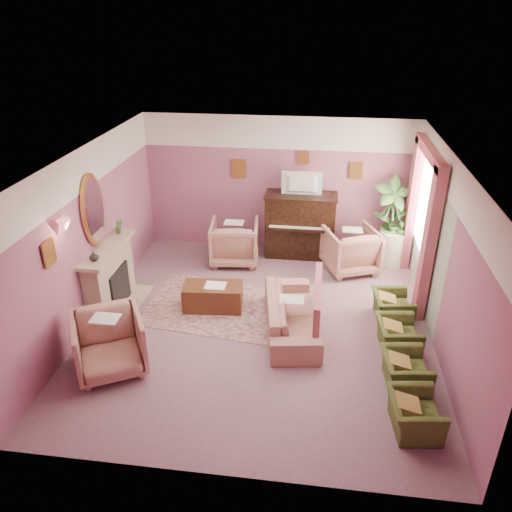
# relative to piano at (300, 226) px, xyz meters

# --- Properties ---
(floor) EXTENTS (5.50, 6.00, 0.01)m
(floor) POSITION_rel_piano_xyz_m (-0.50, -2.68, -0.65)
(floor) COLOR #7E5B66
(floor) RESTS_ON ground
(ceiling) EXTENTS (5.50, 6.00, 0.01)m
(ceiling) POSITION_rel_piano_xyz_m (-0.50, -2.68, 2.15)
(ceiling) COLOR white
(ceiling) RESTS_ON wall_back
(wall_back) EXTENTS (5.50, 0.02, 2.80)m
(wall_back) POSITION_rel_piano_xyz_m (-0.50, 0.32, 0.75)
(wall_back) COLOR #7E5173
(wall_back) RESTS_ON floor
(wall_front) EXTENTS (5.50, 0.02, 2.80)m
(wall_front) POSITION_rel_piano_xyz_m (-0.50, -5.68, 0.75)
(wall_front) COLOR #7E5173
(wall_front) RESTS_ON floor
(wall_left) EXTENTS (0.02, 6.00, 2.80)m
(wall_left) POSITION_rel_piano_xyz_m (-3.25, -2.68, 0.75)
(wall_left) COLOR #7E5173
(wall_left) RESTS_ON floor
(wall_right) EXTENTS (0.02, 6.00, 2.80)m
(wall_right) POSITION_rel_piano_xyz_m (2.25, -2.68, 0.75)
(wall_right) COLOR #7E5173
(wall_right) RESTS_ON floor
(picture_rail_band) EXTENTS (5.50, 0.01, 0.65)m
(picture_rail_band) POSITION_rel_piano_xyz_m (-0.50, 0.31, 1.82)
(picture_rail_band) COLOR white
(picture_rail_band) RESTS_ON wall_back
(stripe_panel) EXTENTS (0.01, 3.00, 2.15)m
(stripe_panel) POSITION_rel_piano_xyz_m (2.23, -1.38, 0.42)
(stripe_panel) COLOR #A2AD96
(stripe_panel) RESTS_ON wall_right
(fireplace_surround) EXTENTS (0.30, 1.40, 1.10)m
(fireplace_surround) POSITION_rel_piano_xyz_m (-3.09, -2.48, -0.10)
(fireplace_surround) COLOR tan
(fireplace_surround) RESTS_ON floor
(fireplace_inset) EXTENTS (0.18, 0.72, 0.68)m
(fireplace_inset) POSITION_rel_piano_xyz_m (-2.99, -2.48, -0.25)
(fireplace_inset) COLOR black
(fireplace_inset) RESTS_ON floor
(fire_ember) EXTENTS (0.06, 0.54, 0.10)m
(fire_ember) POSITION_rel_piano_xyz_m (-2.95, -2.48, -0.43)
(fire_ember) COLOR #E74C0A
(fire_ember) RESTS_ON floor
(mantel_shelf) EXTENTS (0.40, 1.55, 0.07)m
(mantel_shelf) POSITION_rel_piano_xyz_m (-3.06, -2.48, 0.47)
(mantel_shelf) COLOR tan
(mantel_shelf) RESTS_ON fireplace_surround
(hearth) EXTENTS (0.55, 1.50, 0.02)m
(hearth) POSITION_rel_piano_xyz_m (-2.89, -2.48, -0.64)
(hearth) COLOR tan
(hearth) RESTS_ON floor
(mirror_frame) EXTENTS (0.04, 0.72, 1.20)m
(mirror_frame) POSITION_rel_piano_xyz_m (-3.20, -2.48, 1.15)
(mirror_frame) COLOR #BE823A
(mirror_frame) RESTS_ON wall_left
(mirror_glass) EXTENTS (0.01, 0.60, 1.06)m
(mirror_glass) POSITION_rel_piano_xyz_m (-3.17, -2.48, 1.15)
(mirror_glass) COLOR white
(mirror_glass) RESTS_ON wall_left
(sconce_shade) EXTENTS (0.20, 0.20, 0.16)m
(sconce_shade) POSITION_rel_piano_xyz_m (-3.12, -3.53, 1.33)
(sconce_shade) COLOR #FF927E
(sconce_shade) RESTS_ON wall_left
(piano) EXTENTS (1.40, 0.60, 1.30)m
(piano) POSITION_rel_piano_xyz_m (0.00, 0.00, 0.00)
(piano) COLOR black
(piano) RESTS_ON floor
(piano_keyshelf) EXTENTS (1.30, 0.12, 0.06)m
(piano_keyshelf) POSITION_rel_piano_xyz_m (-0.00, -0.35, 0.07)
(piano_keyshelf) COLOR black
(piano_keyshelf) RESTS_ON piano
(piano_keys) EXTENTS (1.20, 0.08, 0.02)m
(piano_keys) POSITION_rel_piano_xyz_m (0.00, -0.35, 0.11)
(piano_keys) COLOR white
(piano_keys) RESTS_ON piano
(piano_top) EXTENTS (1.45, 0.65, 0.04)m
(piano_top) POSITION_rel_piano_xyz_m (0.00, 0.00, 0.66)
(piano_top) COLOR black
(piano_top) RESTS_ON piano
(television) EXTENTS (0.80, 0.12, 0.48)m
(television) POSITION_rel_piano_xyz_m (0.00, -0.05, 0.95)
(television) COLOR black
(television) RESTS_ON piano
(print_back_left) EXTENTS (0.30, 0.03, 0.38)m
(print_back_left) POSITION_rel_piano_xyz_m (-1.30, 0.28, 1.07)
(print_back_left) COLOR #BE823A
(print_back_left) RESTS_ON wall_back
(print_back_right) EXTENTS (0.26, 0.03, 0.34)m
(print_back_right) POSITION_rel_piano_xyz_m (1.05, 0.28, 1.13)
(print_back_right) COLOR #BE823A
(print_back_right) RESTS_ON wall_back
(print_back_mid) EXTENTS (0.22, 0.03, 0.26)m
(print_back_mid) POSITION_rel_piano_xyz_m (0.00, 0.28, 1.35)
(print_back_mid) COLOR #BE823A
(print_back_mid) RESTS_ON wall_back
(print_left_wall) EXTENTS (0.03, 0.28, 0.36)m
(print_left_wall) POSITION_rel_piano_xyz_m (-3.21, -3.88, 1.07)
(print_left_wall) COLOR #BE823A
(print_left_wall) RESTS_ON wall_left
(window_blind) EXTENTS (0.03, 1.40, 1.80)m
(window_blind) POSITION_rel_piano_xyz_m (2.20, -1.13, 1.05)
(window_blind) COLOR beige
(window_blind) RESTS_ON wall_right
(curtain_left) EXTENTS (0.16, 0.34, 2.60)m
(curtain_left) POSITION_rel_piano_xyz_m (2.12, -2.05, 0.65)
(curtain_left) COLOR #A74959
(curtain_left) RESTS_ON floor
(curtain_right) EXTENTS (0.16, 0.34, 2.60)m
(curtain_right) POSITION_rel_piano_xyz_m (2.12, -0.21, 0.65)
(curtain_right) COLOR #A74959
(curtain_right) RESTS_ON floor
(pelmet) EXTENTS (0.16, 2.20, 0.16)m
(pelmet) POSITION_rel_piano_xyz_m (2.12, -1.13, 1.91)
(pelmet) COLOR #A74959
(pelmet) RESTS_ON wall_right
(mantel_plant) EXTENTS (0.16, 0.16, 0.28)m
(mantel_plant) POSITION_rel_piano_xyz_m (-3.05, -1.93, 0.64)
(mantel_plant) COLOR #427738
(mantel_plant) RESTS_ON mantel_shelf
(mantel_vase) EXTENTS (0.16, 0.16, 0.16)m
(mantel_vase) POSITION_rel_piano_xyz_m (-3.05, -2.98, 0.58)
(mantel_vase) COLOR white
(mantel_vase) RESTS_ON mantel_shelf
(area_rug) EXTENTS (2.70, 2.09, 0.01)m
(area_rug) POSITION_rel_piano_xyz_m (-1.26, -2.24, -0.64)
(area_rug) COLOR #946964
(area_rug) RESTS_ON floor
(coffee_table) EXTENTS (1.04, 0.58, 0.45)m
(coffee_table) POSITION_rel_piano_xyz_m (-1.35, -2.30, -0.43)
(coffee_table) COLOR #4E2815
(coffee_table) RESTS_ON floor
(table_paper) EXTENTS (0.35, 0.28, 0.01)m
(table_paper) POSITION_rel_piano_xyz_m (-1.30, -2.30, -0.20)
(table_paper) COLOR white
(table_paper) RESTS_ON coffee_table
(sofa) EXTENTS (0.65, 1.96, 0.79)m
(sofa) POSITION_rel_piano_xyz_m (0.02, -2.75, -0.25)
(sofa) COLOR tan
(sofa) RESTS_ON floor
(sofa_throw) EXTENTS (0.10, 1.49, 0.55)m
(sofa_throw) POSITION_rel_piano_xyz_m (0.42, -2.75, -0.05)
(sofa_throw) COLOR #A74959
(sofa_throw) RESTS_ON sofa
(floral_armchair_left) EXTENTS (0.93, 0.93, 0.97)m
(floral_armchair_left) POSITION_rel_piano_xyz_m (-1.28, -0.50, -0.16)
(floral_armchair_left) COLOR tan
(floral_armchair_left) RESTS_ON floor
(floral_armchair_right) EXTENTS (0.93, 0.93, 0.97)m
(floral_armchair_right) POSITION_rel_piano_xyz_m (1.03, -0.56, -0.16)
(floral_armchair_right) COLOR tan
(floral_armchair_right) RESTS_ON floor
(floral_armchair_front) EXTENTS (0.93, 0.93, 0.97)m
(floral_armchair_front) POSITION_rel_piano_xyz_m (-2.46, -4.08, -0.16)
(floral_armchair_front) COLOR tan
(floral_armchair_front) RESTS_ON floor
(olive_chair_a) EXTENTS (0.50, 0.71, 0.61)m
(olive_chair_a) POSITION_rel_piano_xyz_m (1.66, -4.68, -0.34)
(olive_chair_a) COLOR #404D1E
(olive_chair_a) RESTS_ON floor
(olive_chair_b) EXTENTS (0.50, 0.71, 0.61)m
(olive_chair_b) POSITION_rel_piano_xyz_m (1.66, -3.86, -0.34)
(olive_chair_b) COLOR #404D1E
(olive_chair_b) RESTS_ON floor
(olive_chair_c) EXTENTS (0.50, 0.71, 0.61)m
(olive_chair_c) POSITION_rel_piano_xyz_m (1.66, -3.04, -0.34)
(olive_chair_c) COLOR #404D1E
(olive_chair_c) RESTS_ON floor
(olive_chair_d) EXTENTS (0.50, 0.71, 0.61)m
(olive_chair_d) POSITION_rel_piano_xyz_m (1.66, -2.22, -0.34)
(olive_chair_d) COLOR #404D1E
(olive_chair_d) RESTS_ON floor
(side_table) EXTENTS (0.52, 0.52, 0.70)m
(side_table) POSITION_rel_piano_xyz_m (1.86, -0.18, -0.30)
(side_table) COLOR white
(side_table) RESTS_ON floor
(side_plant_big) EXTENTS (0.30, 0.30, 0.34)m
(side_plant_big) POSITION_rel_piano_xyz_m (1.86, -0.18, 0.22)
(side_plant_big) COLOR #427738
(side_plant_big) RESTS_ON side_table
(side_plant_small) EXTENTS (0.16, 0.16, 0.28)m
(side_plant_small) POSITION_rel_piano_xyz_m (1.98, -0.28, 0.19)
(side_plant_small) COLOR #427738
(side_plant_small) RESTS_ON side_table
(palm_pot) EXTENTS (0.34, 0.34, 0.34)m
(palm_pot) POSITION_rel_piano_xyz_m (1.79, -0.09, -0.48)
(palm_pot) COLOR brown
(palm_pot) RESTS_ON floor
(palm_plant) EXTENTS (0.76, 0.76, 1.44)m
(palm_plant) POSITION_rel_piano_xyz_m (1.79, -0.09, 0.41)
(palm_plant) COLOR #427738
(palm_plant) RESTS_ON palm_pot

